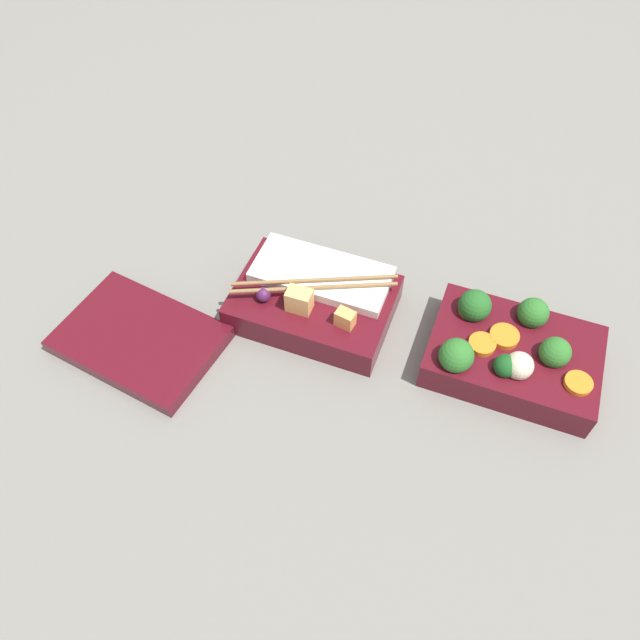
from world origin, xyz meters
TOP-DOWN VIEW (x-y plane):
  - ground_plane at (0.00, 0.00)m, footprint 3.00×3.00m
  - bento_tray_vegetable at (-0.11, -0.00)m, footprint 0.19×0.13m
  - bento_tray_rice at (0.12, 0.01)m, footprint 0.19×0.13m
  - bento_lid at (0.30, 0.12)m, footprint 0.20×0.15m

SIDE VIEW (x-z plane):
  - ground_plane at x=0.00m, z-range 0.00..0.00m
  - bento_lid at x=0.30m, z-range 0.00..0.02m
  - bento_tray_rice at x=0.12m, z-range -0.01..0.06m
  - bento_tray_vegetable at x=-0.11m, z-range -0.01..0.06m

